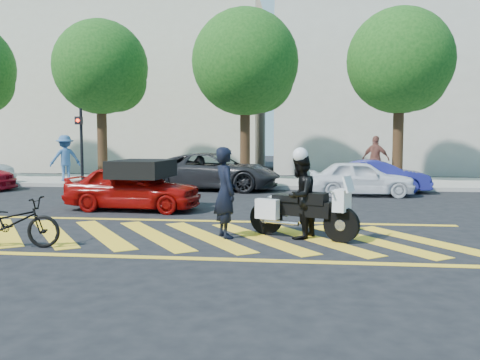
# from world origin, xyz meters

# --- Properties ---
(ground) EXTENTS (90.00, 90.00, 0.00)m
(ground) POSITION_xyz_m (0.00, 0.00, 0.00)
(ground) COLOR black
(ground) RESTS_ON ground
(sidewalk) EXTENTS (60.00, 5.00, 0.15)m
(sidewalk) POSITION_xyz_m (0.00, 12.00, 0.07)
(sidewalk) COLOR #9E998E
(sidewalk) RESTS_ON ground
(crosswalk) EXTENTS (12.33, 4.00, 0.01)m
(crosswalk) POSITION_xyz_m (-0.04, 0.00, 0.00)
(crosswalk) COLOR yellow
(crosswalk) RESTS_ON ground
(building_left) EXTENTS (16.00, 8.00, 10.00)m
(building_left) POSITION_xyz_m (-8.00, 21.00, 5.00)
(building_left) COLOR beige
(building_left) RESTS_ON ground
(building_right) EXTENTS (16.00, 8.00, 11.00)m
(building_right) POSITION_xyz_m (9.00, 21.00, 5.50)
(building_right) COLOR beige
(building_right) RESTS_ON ground
(tree_left) EXTENTS (4.20, 4.20, 7.26)m
(tree_left) POSITION_xyz_m (-6.37, 12.06, 4.99)
(tree_left) COLOR black
(tree_left) RESTS_ON ground
(tree_center) EXTENTS (4.60, 4.60, 7.56)m
(tree_center) POSITION_xyz_m (0.13, 12.06, 5.10)
(tree_center) COLOR black
(tree_center) RESTS_ON ground
(tree_right) EXTENTS (4.40, 4.40, 7.41)m
(tree_right) POSITION_xyz_m (6.63, 12.06, 5.05)
(tree_right) COLOR black
(tree_right) RESTS_ON ground
(signal_pole) EXTENTS (0.28, 0.43, 3.20)m
(signal_pole) POSITION_xyz_m (-6.50, 9.74, 1.92)
(signal_pole) COLOR black
(signal_pole) RESTS_ON ground
(officer_bike) EXTENTS (0.70, 0.80, 1.84)m
(officer_bike) POSITION_xyz_m (0.90, -0.03, 0.92)
(officer_bike) COLOR black
(officer_bike) RESTS_ON ground
(bicycle) EXTENTS (1.84, 0.81, 0.94)m
(bicycle) POSITION_xyz_m (-2.86, -1.44, 0.47)
(bicycle) COLOR black
(bicycle) RESTS_ON ground
(police_motorcycle) EXTENTS (2.20, 1.29, 1.03)m
(police_motorcycle) POSITION_xyz_m (2.42, 0.08, 0.56)
(police_motorcycle) COLOR black
(police_motorcycle) RESTS_ON ground
(officer_moto) EXTENTS (0.92, 1.01, 1.69)m
(officer_moto) POSITION_xyz_m (2.40, 0.06, 0.84)
(officer_moto) COLOR black
(officer_moto) RESTS_ON ground
(red_convertible) EXTENTS (3.86, 1.80, 1.28)m
(red_convertible) POSITION_xyz_m (-2.21, 3.50, 0.64)
(red_convertible) COLOR #920906
(red_convertible) RESTS_ON ground
(parked_mid_left) EXTENTS (5.37, 2.96, 1.43)m
(parked_mid_left) POSITION_xyz_m (-0.92, 9.20, 0.71)
(parked_mid_left) COLOR black
(parked_mid_left) RESTS_ON ground
(parked_mid_right) EXTENTS (3.62, 1.47, 1.23)m
(parked_mid_right) POSITION_xyz_m (4.50, 7.80, 0.62)
(parked_mid_right) COLOR white
(parked_mid_right) RESTS_ON ground
(parked_right) EXTENTS (3.65, 1.39, 1.19)m
(parked_right) POSITION_xyz_m (5.30, 8.99, 0.59)
(parked_right) COLOR navy
(parked_right) RESTS_ON ground
(pedestrian_left) EXTENTS (1.46, 1.34, 1.97)m
(pedestrian_left) POSITION_xyz_m (-7.64, 10.67, 1.13)
(pedestrian_left) COLOR #355E92
(pedestrian_left) RESTS_ON sidewalk
(pedestrian_right) EXTENTS (1.22, 0.95, 1.94)m
(pedestrian_right) POSITION_xyz_m (5.50, 11.27, 1.12)
(pedestrian_right) COLOR brown
(pedestrian_right) RESTS_ON sidewalk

